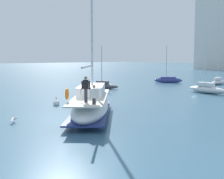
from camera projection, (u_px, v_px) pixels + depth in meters
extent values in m
plane|color=#38607A|center=(79.00, 119.00, 20.18)|extent=(400.00, 400.00, 0.00)
ellipsoid|color=white|center=(91.00, 107.00, 20.82)|extent=(8.60, 8.36, 1.40)
cube|color=navy|center=(91.00, 112.00, 20.85)|extent=(8.48, 8.25, 0.10)
cube|color=beige|center=(91.00, 97.00, 20.74)|extent=(8.12, 7.89, 0.08)
cube|color=white|center=(92.00, 90.00, 21.41)|extent=(4.29, 4.20, 0.70)
cylinder|color=silver|center=(92.00, 5.00, 21.24)|extent=(0.16, 0.16, 12.86)
cylinder|color=#B7B7BC|center=(88.00, 66.00, 18.84)|extent=(4.25, 4.06, 0.12)
cylinder|color=silver|center=(96.00, 84.00, 25.07)|extent=(0.66, 0.69, 0.06)
torus|color=orange|center=(67.00, 94.00, 18.09)|extent=(0.60, 0.58, 0.70)
cylinder|color=#33333D|center=(86.00, 96.00, 17.83)|extent=(0.20, 0.20, 0.80)
cube|color=black|center=(86.00, 84.00, 17.76)|extent=(0.37, 0.37, 0.56)
sphere|color=#9E7051|center=(86.00, 78.00, 17.72)|extent=(0.20, 0.20, 0.20)
cylinder|color=black|center=(82.00, 85.00, 17.77)|extent=(0.09, 0.09, 0.50)
cylinder|color=black|center=(89.00, 85.00, 17.76)|extent=(0.09, 0.09, 0.50)
cylinder|color=#33333D|center=(94.00, 101.00, 17.12)|extent=(0.20, 0.20, 0.35)
cube|color=white|center=(94.00, 93.00, 17.07)|extent=(0.37, 0.37, 0.56)
sphere|color=tan|center=(94.00, 87.00, 17.03)|extent=(0.20, 0.20, 0.20)
cylinder|color=white|center=(90.00, 94.00, 17.08)|extent=(0.09, 0.09, 0.50)
cylinder|color=white|center=(98.00, 94.00, 17.07)|extent=(0.09, 0.09, 0.50)
torus|color=silver|center=(86.00, 92.00, 18.04)|extent=(0.57, 0.59, 0.76)
ellipsoid|color=navy|center=(168.00, 81.00, 49.34)|extent=(3.84, 3.25, 0.74)
ellipsoid|color=navy|center=(168.00, 80.00, 51.03)|extent=(3.84, 3.25, 0.74)
cube|color=navy|center=(168.00, 77.00, 50.14)|extent=(3.03, 2.91, 0.24)
cylinder|color=silver|center=(166.00, 61.00, 49.90)|extent=(0.12, 0.12, 5.16)
ellipsoid|color=white|center=(218.00, 82.00, 46.31)|extent=(1.39, 4.31, 0.69)
cube|color=white|center=(218.00, 79.00, 46.09)|extent=(0.80, 1.75, 0.40)
cylinder|color=silver|center=(218.00, 66.00, 45.80)|extent=(0.11, 0.11, 4.43)
ellipsoid|color=silver|center=(207.00, 90.00, 34.81)|extent=(5.36, 1.92, 0.85)
cube|color=silver|center=(205.00, 84.00, 34.96)|extent=(2.18, 1.07, 0.40)
cylinder|color=silver|center=(205.00, 60.00, 34.77)|extent=(0.13, 0.13, 6.01)
ellipsoid|color=#4C4C51|center=(104.00, 86.00, 39.77)|extent=(4.12, 2.64, 0.66)
cube|color=#4C4C51|center=(102.00, 82.00, 39.80)|extent=(1.75, 1.27, 0.40)
cylinder|color=silver|center=(102.00, 65.00, 39.59)|extent=(0.11, 0.11, 5.05)
ellipsoid|color=silver|center=(13.00, 119.00, 19.00)|extent=(0.35, 0.40, 0.16)
sphere|color=silver|center=(16.00, 118.00, 19.02)|extent=(0.11, 0.11, 0.11)
cone|color=gold|center=(17.00, 118.00, 19.03)|extent=(0.07, 0.08, 0.04)
cube|color=#9E9993|center=(14.00, 118.00, 19.27)|extent=(0.53, 0.43, 0.14)
cube|color=#9E9993|center=(12.00, 119.00, 18.73)|extent=(0.53, 0.43, 0.14)
sphere|color=silver|center=(56.00, 104.00, 25.89)|extent=(0.57, 0.57, 0.57)
cylinder|color=black|center=(56.00, 100.00, 25.86)|extent=(0.04, 0.04, 0.60)
cube|color=silver|center=(219.00, 31.00, 106.58)|extent=(12.16, 12.62, 27.56)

